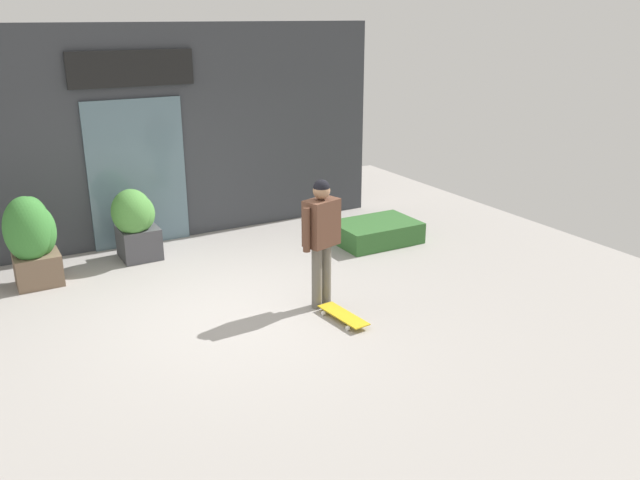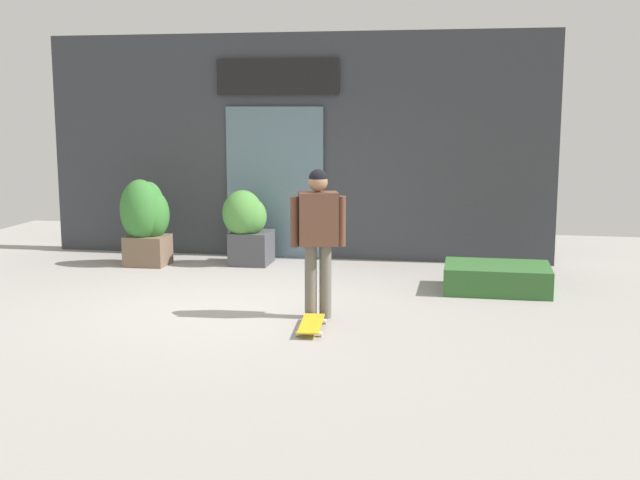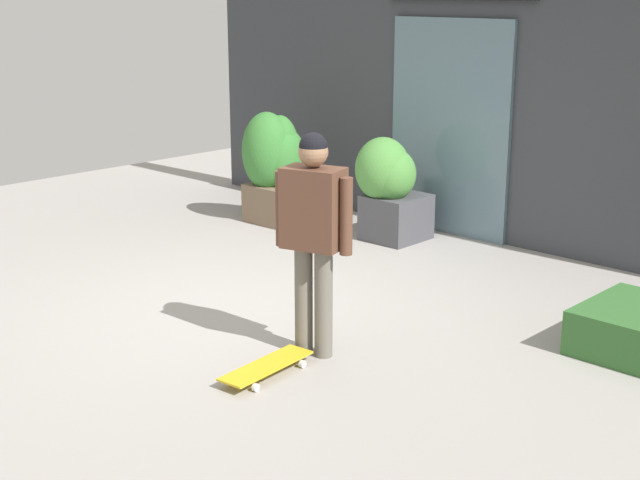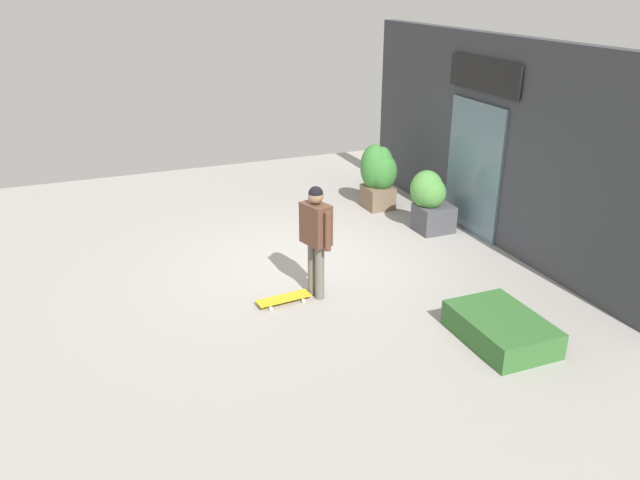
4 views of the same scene
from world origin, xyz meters
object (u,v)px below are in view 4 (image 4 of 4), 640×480
Objects in this scene: skateboarder at (316,231)px; planter_box_right at (379,174)px; skateboard at (284,299)px; planter_box_left at (430,199)px.

skateboarder reaches higher than planter_box_right.
planter_box_right is at bearing -140.17° from skateboard.
skateboarder reaches higher than skateboard.
planter_box_right is at bearing -168.75° from planter_box_left.
planter_box_right reaches higher than planter_box_left.
skateboarder is at bearing 177.03° from skateboard.
skateboarder reaches higher than planter_box_left.
skateboarder is 1.04m from skateboard.
planter_box_left is (-1.58, 3.24, 0.52)m from skateboard.
skateboard is 0.72× the size of planter_box_left.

